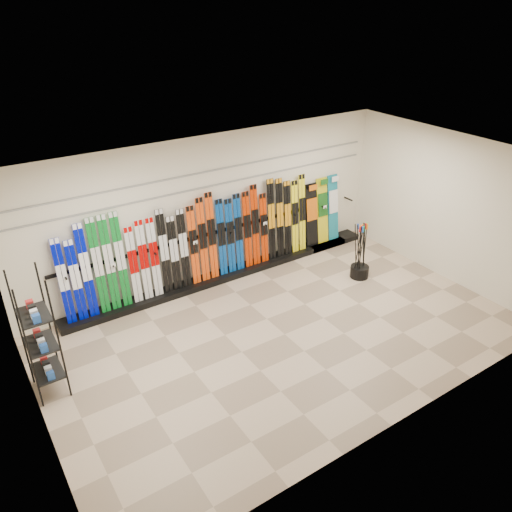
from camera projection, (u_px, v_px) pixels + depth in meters
floor at (285, 334)px, 8.76m from camera, size 8.00×8.00×0.00m
back_wall at (212, 209)px, 9.90m from camera, size 8.00×0.00×8.00m
left_wall at (25, 344)px, 6.11m from camera, size 0.00×5.00×5.00m
right_wall at (447, 207)px, 10.00m from camera, size 0.00×5.00×5.00m
ceiling at (290, 170)px, 7.35m from camera, size 8.00×8.00×0.00m
ski_rack_base at (229, 274)px, 10.52m from camera, size 8.00×0.40×0.12m
skis at (198, 243)px, 9.80m from camera, size 5.36×0.19×1.84m
snowboards at (322, 211)px, 11.43m from camera, size 0.95×0.24×1.53m
accessory_rack at (39, 336)px, 7.10m from camera, size 0.40×0.60×1.99m
pole_bin at (359, 272)px, 10.47m from camera, size 0.39×0.39×0.25m
ski_poles at (360, 251)px, 10.25m from camera, size 0.35×0.23×1.18m
slatwall_rail_0 at (212, 186)px, 9.65m from camera, size 7.60×0.02×0.03m
slatwall_rail_1 at (211, 171)px, 9.51m from camera, size 7.60×0.02×0.03m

